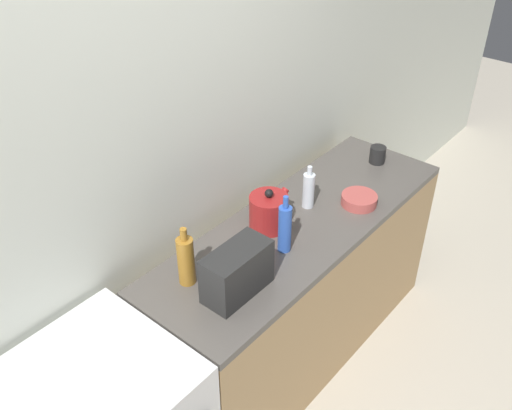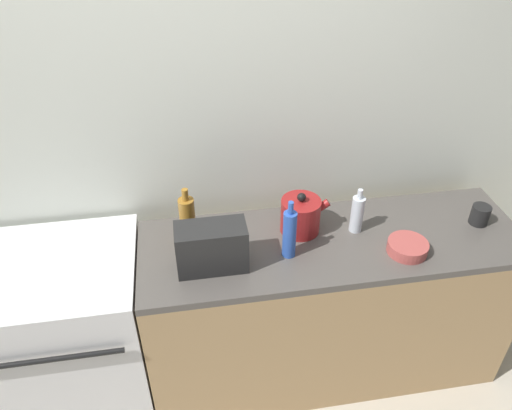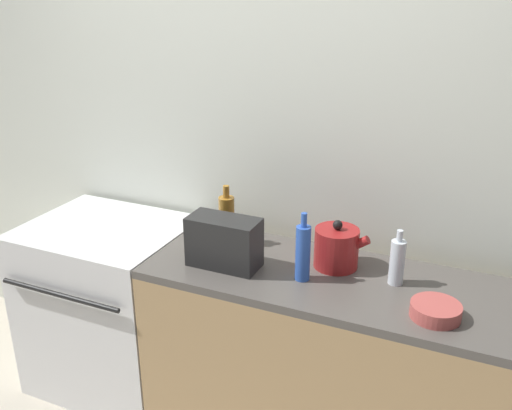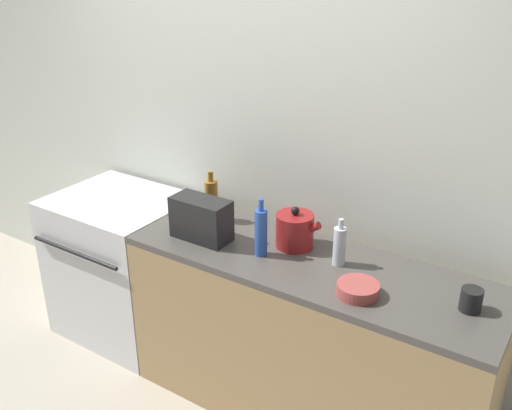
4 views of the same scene
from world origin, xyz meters
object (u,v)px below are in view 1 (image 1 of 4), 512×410
(bottle_clear, at_px, (309,190))
(cup_black, at_px, (377,155))
(kettle, at_px, (269,211))
(bottle_blue, at_px, (285,228))
(bottle_amber, at_px, (186,260))
(toaster, at_px, (237,272))
(bowl, at_px, (359,200))

(bottle_clear, xyz_separation_m, cup_black, (0.61, -0.05, -0.05))
(kettle, relative_size, bottle_blue, 0.81)
(bottle_amber, height_order, cup_black, bottle_amber)
(bottle_blue, bearing_deg, kettle, 60.66)
(bottle_clear, distance_m, bottle_amber, 0.80)
(toaster, distance_m, cup_black, 1.32)
(bottle_amber, xyz_separation_m, cup_black, (1.41, -0.11, -0.07))
(cup_black, relative_size, bowl, 0.53)
(kettle, height_order, bottle_amber, bottle_amber)
(bottle_blue, height_order, bottle_amber, bottle_blue)
(bottle_clear, bearing_deg, toaster, -168.54)
(kettle, xyz_separation_m, toaster, (-0.44, -0.19, 0.02))
(bottle_amber, bearing_deg, bowl, -14.58)
(bottle_clear, height_order, bottle_amber, bottle_amber)
(bottle_blue, height_order, bowl, bottle_blue)
(bottle_blue, xyz_separation_m, bottle_clear, (0.36, 0.12, -0.02))
(toaster, height_order, bottle_blue, bottle_blue)
(cup_black, bearing_deg, toaster, -175.81)
(toaster, bearing_deg, cup_black, 4.19)
(bottle_blue, bearing_deg, bowl, -7.34)
(bottle_amber, bearing_deg, bottle_blue, -22.86)
(bottle_amber, bearing_deg, kettle, -1.97)
(kettle, xyz_separation_m, bottle_clear, (0.26, -0.04, 0.01))
(bowl, bearing_deg, bottle_blue, 172.66)
(bottle_amber, bearing_deg, bottle_clear, -4.49)
(toaster, distance_m, bottle_clear, 0.72)
(kettle, bearing_deg, bottle_amber, 178.03)
(bottle_blue, bearing_deg, cup_black, 4.51)
(bottle_clear, distance_m, cup_black, 0.62)
(kettle, height_order, cup_black, kettle)
(kettle, relative_size, bottle_amber, 0.84)
(cup_black, bearing_deg, bottle_amber, 175.61)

